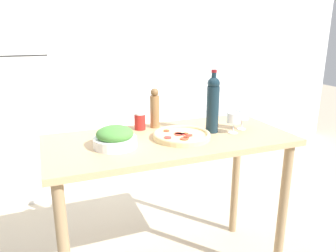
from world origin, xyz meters
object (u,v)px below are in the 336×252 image
refrigerator (8,99)px  wine_glass_near (234,119)px  salad_bowl (115,138)px  salt_canister (140,121)px  wine_glass_far (242,115)px  homemade_pizza (182,135)px  pepper_mill (155,109)px  wine_bottle (213,103)px

refrigerator → wine_glass_near: size_ratio=14.73×
salad_bowl → salt_canister: bearing=50.0°
wine_glass_near → salt_canister: 0.57m
wine_glass_far → homemade_pizza: wine_glass_far is taller
pepper_mill → wine_glass_far: bearing=-26.4°
wine_glass_far → pepper_mill: 0.54m
salt_canister → salad_bowl: bearing=-130.0°
salt_canister → refrigerator: bearing=121.0°
salad_bowl → homemade_pizza: (0.39, 0.00, -0.03)m
wine_glass_near → salad_bowl: bearing=178.3°
pepper_mill → salad_bowl: 0.42m
salad_bowl → salt_canister: size_ratio=2.11×
wine_glass_near → homemade_pizza: (-0.33, 0.02, -0.07)m
refrigerator → salt_canister: size_ratio=16.96×
wine_glass_near → salad_bowl: wine_glass_near is taller
refrigerator → wine_bottle: refrigerator is taller
salad_bowl → homemade_pizza: size_ratio=0.70×
refrigerator → pepper_mill: (0.94, -1.38, 0.13)m
refrigerator → wine_glass_near: refrigerator is taller
wine_glass_far → salt_canister: 0.63m
salad_bowl → homemade_pizza: 0.39m
wine_bottle → salt_canister: wine_bottle is taller
wine_glass_far → salt_canister: wine_glass_far is taller
refrigerator → wine_glass_far: 2.16m
wine_glass_near → wine_glass_far: (0.09, 0.05, -0.00)m
wine_glass_far → salad_bowl: size_ratio=0.55×
refrigerator → wine_glass_far: size_ratio=14.73×
wine_glass_near → wine_bottle: bearing=148.4°
wine_glass_near → homemade_pizza: bearing=175.9°
refrigerator → wine_glass_near: 2.14m
refrigerator → pepper_mill: size_ratio=7.42×
wine_bottle → salad_bowl: wine_bottle is taller
wine_bottle → homemade_pizza: 0.27m
wine_bottle → homemade_pizza: (-0.22, -0.04, -0.16)m
refrigerator → salad_bowl: 1.76m
wine_bottle → wine_glass_near: bearing=-31.6°
salt_canister → wine_glass_far: bearing=-21.4°
wine_bottle → refrigerator: bearing=127.4°
refrigerator → wine_glass_far: bearing=-48.7°
wine_glass_near → refrigerator: bearing=128.6°
wine_glass_near → salt_canister: size_ratio=1.15×
wine_glass_near → salad_bowl: (-0.71, 0.02, -0.04)m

